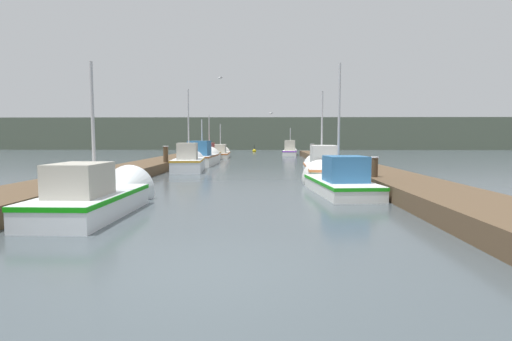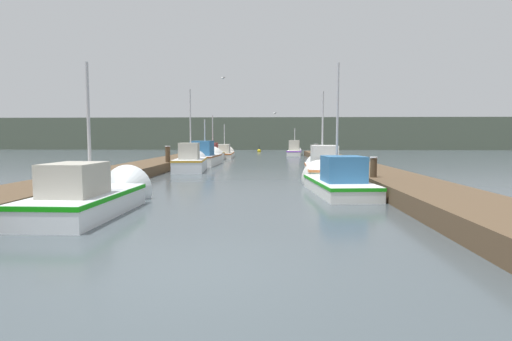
% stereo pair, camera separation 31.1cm
% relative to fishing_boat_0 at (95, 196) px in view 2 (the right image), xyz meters
% --- Properties ---
extents(ground_plane, '(200.00, 200.00, 0.00)m').
position_rel_fishing_boat_0_xyz_m(ground_plane, '(3.27, -4.43, -0.41)').
color(ground_plane, '#424C51').
extents(dock_left, '(2.26, 40.00, 0.49)m').
position_rel_fishing_boat_0_xyz_m(dock_left, '(-2.33, 11.57, -0.16)').
color(dock_left, brown).
rests_on(dock_left, ground_plane).
extents(dock_right, '(2.26, 40.00, 0.49)m').
position_rel_fishing_boat_0_xyz_m(dock_right, '(8.87, 11.57, -0.16)').
color(dock_right, brown).
rests_on(dock_right, ground_plane).
extents(distant_shore_ridge, '(120.00, 16.00, 4.80)m').
position_rel_fishing_boat_0_xyz_m(distant_shore_ridge, '(3.27, 57.33, 1.99)').
color(distant_shore_ridge, '#4C5647').
rests_on(distant_shore_ridge, ground_plane).
extents(fishing_boat_0, '(1.69, 4.63, 4.16)m').
position_rel_fishing_boat_0_xyz_m(fishing_boat_0, '(0.00, 0.00, 0.00)').
color(fishing_boat_0, silver).
rests_on(fishing_boat_0, ground_plane).
extents(fishing_boat_1, '(2.03, 5.15, 4.86)m').
position_rel_fishing_boat_0_xyz_m(fishing_boat_1, '(6.61, 4.03, -0.03)').
color(fishing_boat_1, silver).
rests_on(fishing_boat_1, ground_plane).
extents(fishing_boat_2, '(1.70, 6.09, 4.30)m').
position_rel_fishing_boat_0_xyz_m(fishing_boat_2, '(6.73, 8.58, 0.08)').
color(fishing_boat_2, silver).
rests_on(fishing_boat_2, ground_plane).
extents(fishing_boat_3, '(1.95, 4.70, 4.91)m').
position_rel_fishing_boat_0_xyz_m(fishing_boat_3, '(-0.11, 12.45, 0.09)').
color(fishing_boat_3, silver).
rests_on(fishing_boat_3, ground_plane).
extents(fishing_boat_4, '(1.91, 5.58, 3.58)m').
position_rel_fishing_boat_0_xyz_m(fishing_boat_4, '(-0.13, 17.54, 0.11)').
color(fishing_boat_4, silver).
rests_on(fishing_boat_4, ground_plane).
extents(fishing_boat_5, '(1.52, 5.45, 4.00)m').
position_rel_fishing_boat_0_xyz_m(fishing_boat_5, '(-0.35, 22.59, 0.04)').
color(fishing_boat_5, silver).
rests_on(fishing_boat_5, ground_plane).
extents(fishing_boat_6, '(1.84, 6.38, 3.58)m').
position_rel_fishing_boat_0_xyz_m(fishing_boat_6, '(0.02, 27.43, -0.04)').
color(fishing_boat_6, silver).
rests_on(fishing_boat_6, ground_plane).
extents(fishing_boat_7, '(1.92, 6.33, 3.22)m').
position_rel_fishing_boat_0_xyz_m(fishing_boat_7, '(6.84, 32.62, 0.07)').
color(fishing_boat_7, silver).
rests_on(fishing_boat_7, ground_plane).
extents(mooring_piling_0, '(0.31, 0.31, 1.40)m').
position_rel_fishing_boat_0_xyz_m(mooring_piling_0, '(-1.35, 12.15, 0.30)').
color(mooring_piling_0, '#473523').
rests_on(mooring_piling_0, ground_plane).
extents(mooring_piling_1, '(0.30, 0.30, 1.20)m').
position_rel_fishing_boat_0_xyz_m(mooring_piling_1, '(-1.39, 20.49, 0.20)').
color(mooring_piling_1, '#473523').
rests_on(mooring_piling_1, ground_plane).
extents(mooring_piling_2, '(0.26, 0.26, 1.20)m').
position_rel_fishing_boat_0_xyz_m(mooring_piling_2, '(7.97, 4.15, 0.20)').
color(mooring_piling_2, '#473523').
rests_on(mooring_piling_2, ground_plane).
extents(mooring_piling_3, '(0.32, 0.32, 1.37)m').
position_rel_fishing_boat_0_xyz_m(mooring_piling_3, '(7.79, 20.84, 0.28)').
color(mooring_piling_3, '#473523').
rests_on(mooring_piling_3, ground_plane).
extents(channel_buoy, '(0.47, 0.47, 0.97)m').
position_rel_fishing_boat_0_xyz_m(channel_buoy, '(2.80, 40.80, -0.27)').
color(channel_buoy, gold).
rests_on(channel_buoy, ground_plane).
extents(seagull_lead, '(0.41, 0.52, 0.12)m').
position_rel_fishing_boat_0_xyz_m(seagull_lead, '(1.13, 17.25, 5.42)').
color(seagull_lead, white).
extents(seagull_1, '(0.39, 0.53, 0.12)m').
position_rel_fishing_boat_0_xyz_m(seagull_1, '(4.63, 23.10, 3.41)').
color(seagull_1, white).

